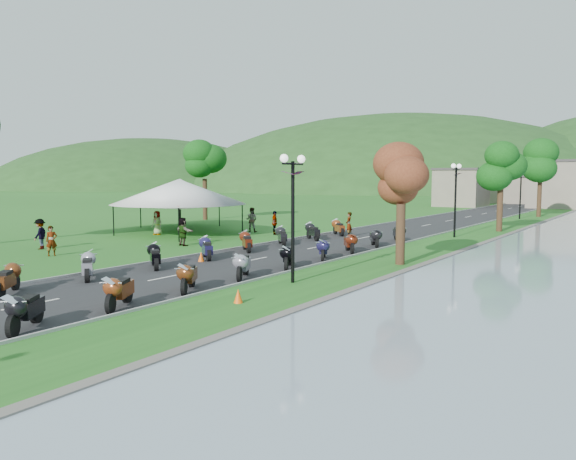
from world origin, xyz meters
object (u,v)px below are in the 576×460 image
Objects in this scene: pedestrian_b at (252,232)px; pedestrian_c at (41,249)px; pedestrian_a at (52,256)px; vendor_tent_main at (179,207)px.

pedestrian_b reaches higher than pedestrian_c.
pedestrian_a is at bearing 36.19° from pedestrian_c.
pedestrian_c is (-0.75, -10.38, -2.00)m from vendor_tent_main.
vendor_tent_main is at bearing 31.98° from pedestrian_a.
vendor_tent_main is 10.60m from pedestrian_c.
pedestrian_c reaches higher than pedestrian_a.
pedestrian_a is 0.91× the size of pedestrian_c.
pedestrian_b is 1.05× the size of pedestrian_c.
pedestrian_a is (2.31, -11.63, -2.00)m from vendor_tent_main.
pedestrian_a is at bearing 67.15° from pedestrian_b.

